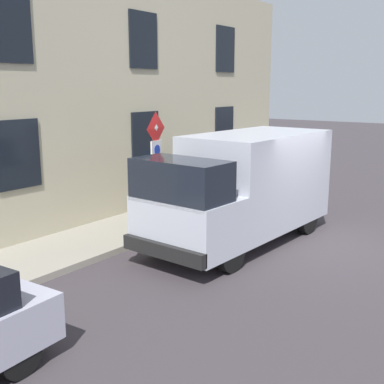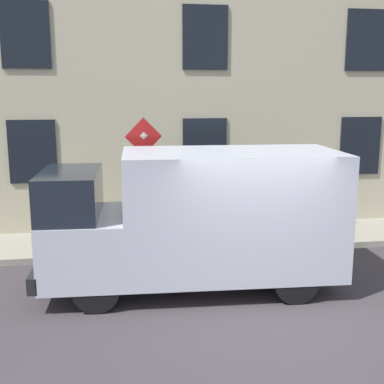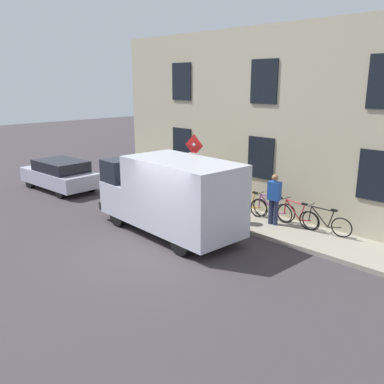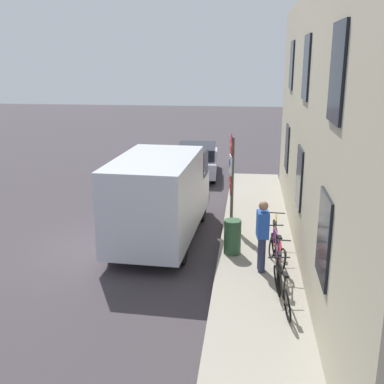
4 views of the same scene
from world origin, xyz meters
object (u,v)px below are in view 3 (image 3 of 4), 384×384
(delivery_van, at_px, (170,194))
(bicycle_black, at_px, (325,223))
(litter_bin, at_px, (237,210))
(bicycle_orange, at_px, (249,203))
(pedestrian, at_px, (274,198))
(bicycle_purple, at_px, (272,209))
(bicycle_red, at_px, (297,216))
(parked_hatchback, at_px, (60,174))
(sign_post_stacked, at_px, (194,166))

(delivery_van, distance_m, bicycle_black, 4.95)
(litter_bin, bearing_deg, bicycle_orange, 17.13)
(delivery_van, height_order, pedestrian, delivery_van)
(bicycle_purple, bearing_deg, bicycle_orange, -7.73)
(bicycle_red, height_order, bicycle_orange, same)
(bicycle_purple, bearing_deg, litter_bin, 51.63)
(bicycle_orange, xyz_separation_m, litter_bin, (-1.09, -0.34, 0.08))
(pedestrian, distance_m, litter_bin, 1.29)
(parked_hatchback, bearing_deg, delivery_van, 175.73)
(delivery_van, bearing_deg, sign_post_stacked, -63.97)
(delivery_van, height_order, bicycle_black, delivery_van)
(parked_hatchback, relative_size, litter_bin, 4.54)
(parked_hatchback, bearing_deg, litter_bin, -170.91)
(bicycle_purple, xyz_separation_m, litter_bin, (-1.09, 0.65, 0.08))
(sign_post_stacked, distance_m, litter_bin, 2.31)
(parked_hatchback, bearing_deg, bicycle_black, -168.41)
(parked_hatchback, relative_size, pedestrian, 2.38)
(delivery_van, relative_size, bicycle_black, 3.16)
(bicycle_orange, bearing_deg, litter_bin, 112.30)
(bicycle_purple, bearing_deg, bicycle_black, 172.36)
(bicycle_black, distance_m, litter_bin, 2.84)
(bicycle_red, bearing_deg, bicycle_purple, 4.53)
(parked_hatchback, xyz_separation_m, litter_bin, (1.90, -8.79, -0.14))
(parked_hatchback, height_order, pedestrian, pedestrian)
(pedestrian, bearing_deg, bicycle_red, 112.79)
(litter_bin, bearing_deg, bicycle_red, -56.23)
(bicycle_black, relative_size, litter_bin, 1.90)
(bicycle_orange, bearing_deg, parked_hatchback, 24.66)
(sign_post_stacked, distance_m, delivery_van, 2.14)
(bicycle_black, relative_size, pedestrian, 1.00)
(delivery_van, distance_m, parked_hatchback, 7.71)
(litter_bin, bearing_deg, pedestrian, -53.06)
(bicycle_black, height_order, pedestrian, pedestrian)
(sign_post_stacked, relative_size, bicycle_purple, 1.59)
(sign_post_stacked, height_order, bicycle_purple, sign_post_stacked)
(bicycle_orange, bearing_deg, delivery_van, 81.42)
(delivery_van, bearing_deg, bicycle_black, -137.08)
(bicycle_black, bearing_deg, bicycle_purple, -7.06)
(delivery_van, bearing_deg, parked_hatchback, 1.60)
(bicycle_orange, bearing_deg, sign_post_stacked, 43.19)
(sign_post_stacked, relative_size, delivery_van, 0.50)
(delivery_van, distance_m, litter_bin, 2.45)
(parked_hatchback, bearing_deg, bicycle_orange, -163.60)
(bicycle_purple, distance_m, bicycle_orange, 0.99)
(bicycle_red, distance_m, pedestrian, 0.96)
(sign_post_stacked, distance_m, bicycle_red, 4.01)
(parked_hatchback, relative_size, bicycle_red, 2.38)
(parked_hatchback, xyz_separation_m, bicycle_black, (2.99, -11.41, -0.22))
(sign_post_stacked, relative_size, pedestrian, 1.59)
(bicycle_black, bearing_deg, delivery_van, 33.08)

